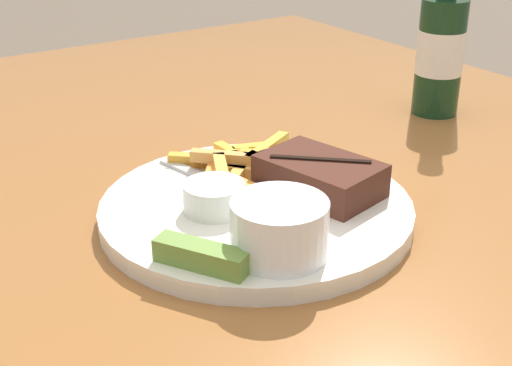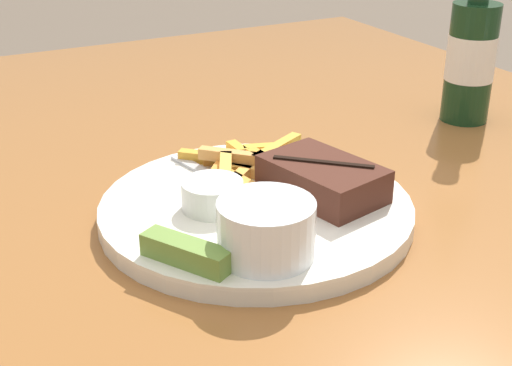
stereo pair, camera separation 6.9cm
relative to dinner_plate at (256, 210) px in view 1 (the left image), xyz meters
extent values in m
cube|color=#935B2D|center=(0.00, 0.00, -0.03)|extent=(1.51, 1.22, 0.04)
cylinder|color=#935B2D|center=(-0.69, 0.55, -0.42)|extent=(0.06, 0.06, 0.74)
cylinder|color=silver|center=(0.00, 0.00, 0.00)|extent=(0.31, 0.31, 0.01)
cylinder|color=white|center=(0.00, 0.00, 0.01)|extent=(0.31, 0.31, 0.00)
cube|color=#472319|center=(0.02, 0.07, 0.03)|extent=(0.13, 0.10, 0.03)
cube|color=black|center=(0.02, 0.07, 0.04)|extent=(0.07, 0.08, 0.00)
cube|color=gold|center=(-0.03, 0.00, 0.01)|extent=(0.05, 0.02, 0.01)
cube|color=gold|center=(-0.06, 0.02, 0.01)|extent=(0.06, 0.07, 0.01)
cube|color=gold|center=(-0.10, 0.04, 0.01)|extent=(0.07, 0.01, 0.01)
cube|color=gold|center=(-0.06, 0.02, 0.01)|extent=(0.05, 0.04, 0.01)
cube|color=gold|center=(-0.10, 0.07, 0.01)|extent=(0.03, 0.06, 0.01)
cube|color=orange|center=(-0.08, 0.00, 0.01)|extent=(0.07, 0.06, 0.01)
cube|color=#D89349|center=(-0.08, 0.01, 0.03)|extent=(0.06, 0.06, 0.01)
cube|color=gold|center=(-0.05, 0.04, 0.03)|extent=(0.05, 0.02, 0.01)
cube|color=gold|center=(-0.06, 0.02, 0.01)|extent=(0.03, 0.05, 0.01)
cube|color=gold|center=(-0.10, 0.03, 0.01)|extent=(0.04, 0.08, 0.01)
cube|color=gold|center=(-0.05, 0.05, 0.01)|extent=(0.07, 0.03, 0.01)
cube|color=gold|center=(-0.07, 0.06, 0.03)|extent=(0.05, 0.08, 0.01)
cube|color=gold|center=(-0.11, 0.00, 0.01)|extent=(0.06, 0.06, 0.01)
cube|color=gold|center=(-0.06, 0.05, 0.01)|extent=(0.06, 0.04, 0.01)
cube|color=orange|center=(-0.06, 0.06, 0.03)|extent=(0.02, 0.06, 0.01)
cube|color=gold|center=(-0.06, -0.01, 0.03)|extent=(0.05, 0.03, 0.01)
cylinder|color=white|center=(0.09, -0.04, 0.03)|extent=(0.08, 0.08, 0.05)
cylinder|color=beige|center=(0.09, -0.04, 0.05)|extent=(0.08, 0.08, 0.01)
cylinder|color=silver|center=(-0.01, -0.04, 0.02)|extent=(0.06, 0.06, 0.03)
cylinder|color=#C67A4C|center=(-0.01, -0.04, 0.03)|extent=(0.05, 0.05, 0.01)
cube|color=olive|center=(0.07, -0.10, 0.02)|extent=(0.08, 0.06, 0.02)
cube|color=#B7B7BC|center=(-0.09, -0.02, 0.01)|extent=(0.10, 0.03, 0.00)
cube|color=#B7B7BC|center=(-0.02, -0.01, 0.01)|extent=(0.03, 0.01, 0.00)
cube|color=#B7B7BC|center=(-0.02, 0.00, 0.01)|extent=(0.03, 0.01, 0.00)
cube|color=#B7B7BC|center=(-0.02, 0.00, 0.01)|extent=(0.03, 0.01, 0.00)
cube|color=#B7B7BC|center=(-0.02, 0.08, 0.01)|extent=(0.02, 0.11, 0.00)
cube|color=black|center=(-0.02, 0.00, 0.01)|extent=(0.02, 0.06, 0.01)
cylinder|color=#143319|center=(-0.12, 0.38, 0.07)|extent=(0.06, 0.06, 0.16)
cylinder|color=silver|center=(-0.12, 0.38, 0.08)|extent=(0.06, 0.06, 0.06)
camera|label=1|loc=(0.52, -0.35, 0.32)|focal=50.00mm
camera|label=2|loc=(0.55, -0.29, 0.32)|focal=50.00mm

